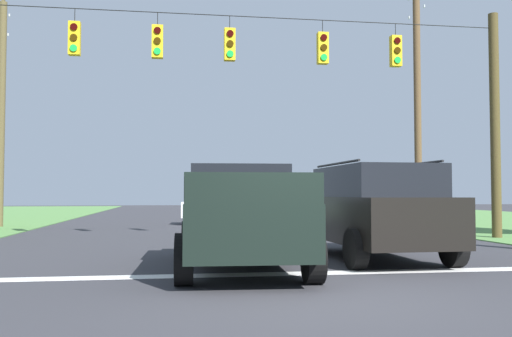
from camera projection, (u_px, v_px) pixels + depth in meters
ground_plane at (312, 296)px, 7.73m from camera, size 120.00×120.00×0.00m
stop_bar_stripe at (282, 274)px, 9.80m from camera, size 13.65×0.45×0.01m
lane_dash_0 at (240, 243)px, 15.73m from camera, size 2.50×0.15×0.01m
lane_dash_1 at (220, 229)px, 22.25m from camera, size 2.50×0.15×0.01m
lane_dash_2 at (207, 219)px, 30.59m from camera, size 2.50×0.15×0.01m
overhead_signal_span at (243, 102)px, 16.53m from camera, size 16.22×0.31×7.10m
pickup_truck at (240, 217)px, 10.59m from camera, size 2.49×5.49×1.95m
suv_black at (373, 209)px, 12.12m from camera, size 2.32×4.85×2.05m
distant_car_crossing_white at (230, 207)px, 25.58m from camera, size 4.41×2.25×1.52m
distant_car_oncoming at (271, 204)px, 33.50m from camera, size 4.40×2.22×1.52m
utility_pole_mid_right at (417, 99)px, 25.35m from camera, size 0.32×1.78×11.47m
utility_pole_near_left at (1, 108)px, 23.54m from camera, size 0.32×1.87×10.19m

